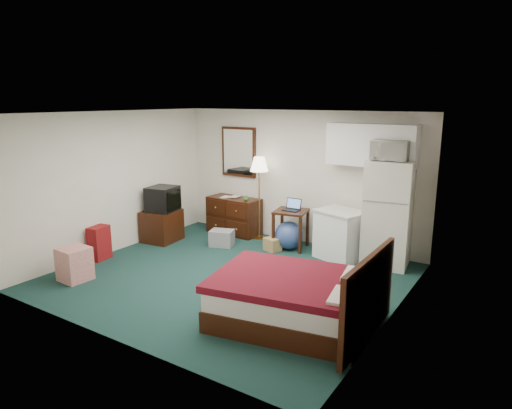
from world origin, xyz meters
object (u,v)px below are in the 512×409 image
Objects in this scene: kitchen_counter at (340,236)px; dresser at (234,216)px; bed at (290,300)px; desk at (291,229)px; floor_lamp at (259,198)px; fridge at (388,213)px; suitcase at (99,243)px; tv_stand at (162,226)px.

dresser is at bearing -168.44° from kitchen_counter.
dresser reaches higher than bed.
kitchen_counter reaches higher than desk.
fridge is at bearing -1.66° from floor_lamp.
dresser is 1.33× the size of kitchen_counter.
kitchen_counter is (2.42, -0.27, 0.04)m from dresser.
kitchen_counter is 0.47× the size of fridge.
bed is at bearing -72.94° from desk.
suitcase is (-4.21, -2.42, -0.58)m from fridge.
floor_lamp is at bearing 171.07° from fridge.
bed is at bearing -29.56° from tv_stand.
kitchen_counter is (1.80, -0.24, -0.40)m from floor_lamp.
fridge is (1.74, 0.11, 0.52)m from desk.
tv_stand is (-4.06, -1.07, -0.57)m from fridge.
tv_stand is (-2.32, -0.96, -0.06)m from desk.
desk reaches higher than bed.
kitchen_counter is at bearing -7.66° from floor_lamp.
tv_stand is 1.36m from suitcase.
kitchen_counter is 4.13m from suitcase.
desk is at bearing 15.94° from tv_stand.
kitchen_counter is 2.50m from bed.
bed is (-0.37, -2.64, -0.59)m from fridge.
dresser reaches higher than tv_stand.
dresser is 1.47m from tv_stand.
suitcase is at bearing -129.03° from kitchen_counter.
dresser reaches higher than suitcase.
floor_lamp is (0.62, -0.03, 0.44)m from dresser.
fridge is at bearing 71.58° from bed.
suitcase is at bearing -123.68° from floor_lamp.
desk is 1.09× the size of tv_stand.
dresser is 0.67× the size of floor_lamp.
dresser is 0.76m from floor_lamp.
floor_lamp is 2.26× the size of desk.
kitchen_counter reaches higher than dresser.
fridge reaches higher than desk.
fridge is 0.98× the size of bed.
tv_stand reaches higher than suitcase.
bed is at bearing -12.19° from suitcase.
desk is at bearing 108.01° from bed.
desk is 3.38m from suitcase.
fridge reaches higher than bed.
dresser is 1.45m from desk.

